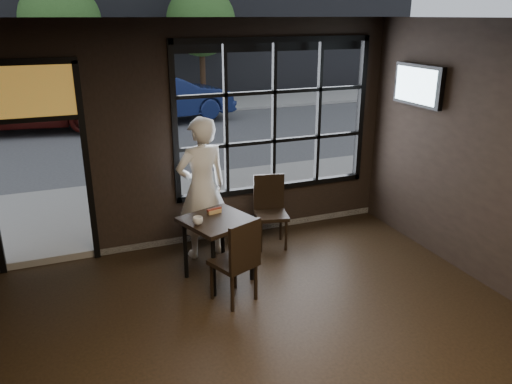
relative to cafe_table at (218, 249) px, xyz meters
name	(u,v)px	position (x,y,z in m)	size (l,w,h in m)	color
ceiling	(320,17)	(0.09, -2.28, 2.79)	(6.00, 7.00, 0.02)	black
window_frame	(274,117)	(1.29, 1.22, 1.38)	(3.06, 0.12, 2.28)	black
stained_transom	(26,91)	(-2.01, 1.22, 1.93)	(1.20, 0.06, 0.70)	orange
street_asphalt	(92,82)	(0.09, 21.72, -0.44)	(60.00, 41.00, 0.04)	#545456
cafe_table	(218,249)	(0.00, 0.00, 0.00)	(0.77, 0.77, 0.84)	black
chair_near	(233,259)	(0.01, -0.55, 0.11)	(0.46, 0.46, 1.06)	black
chair_window	(271,213)	(1.01, 0.64, 0.10)	(0.45, 0.45, 1.04)	black
man	(202,188)	(0.02, 0.75, 0.57)	(0.72, 0.48, 1.98)	white
hotdog	(214,211)	(0.02, 0.20, 0.44)	(0.20, 0.08, 0.06)	tan
cup	(198,221)	(-0.27, -0.08, 0.46)	(0.12, 0.12, 0.10)	silver
tv	(418,85)	(3.02, 0.19, 1.89)	(0.11, 0.97, 0.57)	black
navy_car	(163,97)	(1.39, 10.02, 0.40)	(1.52, 4.37, 1.44)	#131E4B
maroon_car	(27,101)	(-2.50, 10.16, 0.49)	(1.90, 4.73, 1.61)	#360A08
tree_left	(61,21)	(-1.28, 12.30, 2.61)	(2.52, 2.52, 4.31)	#332114
tree_right	(201,22)	(3.51, 12.97, 2.58)	(2.49, 2.49, 4.26)	#332114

